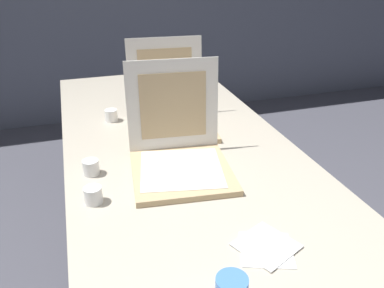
% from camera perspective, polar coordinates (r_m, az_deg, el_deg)
% --- Properties ---
extents(table, '(0.93, 2.11, 0.75)m').
position_cam_1_polar(table, '(1.71, -2.23, -1.04)').
color(table, '#BCB29E').
rests_on(table, ground).
extents(pizza_box_front, '(0.40, 0.42, 0.38)m').
position_cam_1_polar(pizza_box_front, '(1.45, -1.80, -1.74)').
color(pizza_box_front, tan).
rests_on(pizza_box_front, table).
extents(pizza_box_middle, '(0.39, 0.42, 0.38)m').
position_cam_1_polar(pizza_box_middle, '(1.81, -3.03, 4.13)').
color(pizza_box_middle, tan).
rests_on(pizza_box_middle, table).
extents(cup_white_far, '(0.06, 0.06, 0.06)m').
position_cam_1_polar(cup_white_far, '(1.91, -11.64, 4.10)').
color(cup_white_far, white).
rests_on(cup_white_far, table).
extents(cup_white_near_left, '(0.06, 0.06, 0.06)m').
position_cam_1_polar(cup_white_near_left, '(1.32, -14.14, -7.21)').
color(cup_white_near_left, white).
rests_on(cup_white_near_left, table).
extents(cup_white_near_center, '(0.06, 0.06, 0.06)m').
position_cam_1_polar(cup_white_near_center, '(1.48, -14.45, -3.30)').
color(cup_white_near_center, white).
rests_on(cup_white_near_center, table).
extents(napkin_pile, '(0.19, 0.20, 0.01)m').
position_cam_1_polar(napkin_pile, '(1.14, 10.72, -14.52)').
color(napkin_pile, white).
rests_on(napkin_pile, table).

